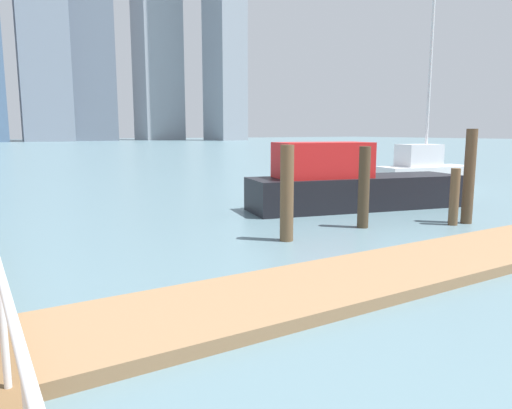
# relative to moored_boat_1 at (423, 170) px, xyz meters

# --- Properties ---
(ground_plane) EXTENTS (300.00, 300.00, 0.00)m
(ground_plane) POSITION_rel_moored_boat_1_xyz_m (-13.60, -0.06, -0.80)
(ground_plane) COLOR slate
(floating_dock) EXTENTS (13.38, 2.00, 0.18)m
(floating_dock) POSITION_rel_moored_boat_1_xyz_m (-10.42, -8.19, -0.71)
(floating_dock) COLOR #93704C
(floating_dock) RESTS_ON ground_plane
(dock_piling_0) EXTENTS (0.29, 0.29, 2.53)m
(dock_piling_0) POSITION_rel_moored_boat_1_xyz_m (-5.45, -5.90, 0.47)
(dock_piling_0) COLOR brown
(dock_piling_0) RESTS_ON ground_plane
(dock_piling_2) EXTENTS (0.31, 0.31, 2.17)m
(dock_piling_2) POSITION_rel_moored_boat_1_xyz_m (-10.81, -5.05, 0.29)
(dock_piling_2) COLOR brown
(dock_piling_2) RESTS_ON ground_plane
(dock_piling_3) EXTENTS (0.29, 0.29, 2.09)m
(dock_piling_3) POSITION_rel_moored_boat_1_xyz_m (-8.27, -4.86, 0.25)
(dock_piling_3) COLOR #473826
(dock_piling_3) RESTS_ON ground_plane
(dock_piling_4) EXTENTS (0.24, 0.24, 1.51)m
(dock_piling_4) POSITION_rel_moored_boat_1_xyz_m (-5.98, -5.87, -0.04)
(dock_piling_4) COLOR brown
(dock_piling_4) RESTS_ON ground_plane
(moored_boat_1) EXTENTS (4.42, 2.13, 9.94)m
(moored_boat_1) POSITION_rel_moored_boat_1_xyz_m (0.00, 0.00, 0.00)
(moored_boat_1) COLOR white
(moored_boat_1) RESTS_ON ground_plane
(moored_boat_3) EXTENTS (7.25, 3.37, 2.13)m
(moored_boat_3) POSITION_rel_moored_boat_1_xyz_m (-6.55, -2.40, -0.00)
(moored_boat_3) COLOR black
(moored_boat_3) RESTS_ON ground_plane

